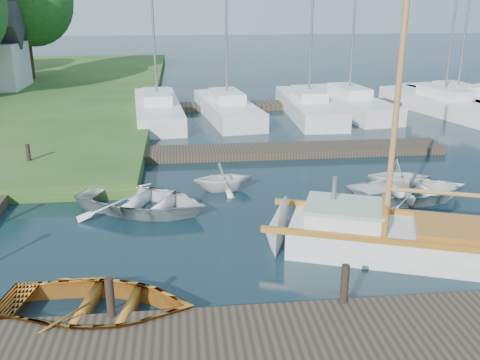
{
  "coord_description": "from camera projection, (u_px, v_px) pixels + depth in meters",
  "views": [
    {
      "loc": [
        -1.56,
        -13.93,
        5.99
      ],
      "look_at": [
        0.0,
        0.0,
        1.2
      ],
      "focal_mm": 40.0,
      "sensor_mm": 36.0,
      "label": 1
    }
  ],
  "objects": [
    {
      "name": "ground",
      "position": [
        240.0,
        220.0,
        15.2
      ],
      "size": [
        160.0,
        160.0,
        0.0
      ],
      "primitive_type": "plane",
      "color": "black",
      "rests_on": "ground"
    },
    {
      "name": "near_dock",
      "position": [
        277.0,
        344.0,
        9.51
      ],
      "size": [
        18.0,
        2.2,
        0.3
      ],
      "primitive_type": "cube",
      "color": "#30261D",
      "rests_on": "ground"
    },
    {
      "name": "far_dock",
      "position": [
        271.0,
        151.0,
        21.48
      ],
      "size": [
        14.0,
        1.6,
        0.3
      ],
      "primitive_type": "cube",
      "color": "#30261D",
      "rests_on": "ground"
    },
    {
      "name": "pontoon",
      "position": [
        379.0,
        103.0,
        31.25
      ],
      "size": [
        30.0,
        1.6,
        0.3
      ],
      "primitive_type": "cube",
      "color": "#30261D",
      "rests_on": "ground"
    },
    {
      "name": "mooring_post_1",
      "position": [
        110.0,
        297.0,
        9.96
      ],
      "size": [
        0.16,
        0.16,
        0.8
      ],
      "primitive_type": "cylinder",
      "color": "black",
      "rests_on": "near_dock"
    },
    {
      "name": "mooring_post_2",
      "position": [
        345.0,
        284.0,
        10.43
      ],
      "size": [
        0.16,
        0.16,
        0.8
      ],
      "primitive_type": "cylinder",
      "color": "black",
      "rests_on": "near_dock"
    },
    {
      "name": "mooring_post_5",
      "position": [
        28.0,
        155.0,
        18.94
      ],
      "size": [
        0.16,
        0.16,
        0.8
      ],
      "primitive_type": "cylinder",
      "color": "black",
      "rests_on": "left_dock"
    },
    {
      "name": "sailboat",
      "position": [
        399.0,
        241.0,
        13.07
      ],
      "size": [
        7.39,
        4.32,
        9.83
      ],
      "rotation": [
        0.0,
        0.0,
        -0.36
      ],
      "color": "silver",
      "rests_on": "ground"
    },
    {
      "name": "dinghy",
      "position": [
        97.0,
        301.0,
        10.41
      ],
      "size": [
        4.29,
        3.42,
        0.8
      ],
      "primitive_type": "imported",
      "rotation": [
        0.0,
        0.0,
        1.38
      ],
      "color": "#97491E",
      "rests_on": "ground"
    },
    {
      "name": "tender_a",
      "position": [
        142.0,
        198.0,
        15.71
      ],
      "size": [
        4.81,
        4.26,
        0.83
      ],
      "primitive_type": "imported",
      "rotation": [
        0.0,
        0.0,
        1.13
      ],
      "color": "silver",
      "rests_on": "ground"
    },
    {
      "name": "tender_b",
      "position": [
        223.0,
        175.0,
        17.39
      ],
      "size": [
        2.08,
        1.84,
        1.03
      ],
      "primitive_type": "imported",
      "rotation": [
        0.0,
        0.0,
        1.66
      ],
      "color": "silver",
      "rests_on": "ground"
    },
    {
      "name": "tender_c",
      "position": [
        410.0,
        188.0,
        16.6
      ],
      "size": [
        4.02,
        3.01,
        0.79
      ],
      "primitive_type": "imported",
      "rotation": [
        0.0,
        0.0,
        1.65
      ],
      "color": "silver",
      "rests_on": "ground"
    },
    {
      "name": "tender_d",
      "position": [
        400.0,
        173.0,
        17.51
      ],
      "size": [
        2.34,
        2.11,
        1.09
      ],
      "primitive_type": "imported",
      "rotation": [
        0.0,
        0.0,
        1.4
      ],
      "color": "silver",
      "rests_on": "ground"
    },
    {
      "name": "marina_boat_0",
      "position": [
        157.0,
        108.0,
        27.8
      ],
      "size": [
        2.94,
        8.99,
        10.44
      ],
      "rotation": [
        0.0,
        0.0,
        1.66
      ],
      "color": "silver",
      "rests_on": "ground"
    },
    {
      "name": "marina_boat_1",
      "position": [
        227.0,
        107.0,
        27.98
      ],
      "size": [
        3.26,
        7.99,
        11.26
      ],
      "rotation": [
        0.0,
        0.0,
        1.71
      ],
      "color": "silver",
      "rests_on": "ground"
    },
    {
      "name": "marina_boat_2",
      "position": [
        309.0,
        105.0,
        28.57
      ],
      "size": [
        2.35,
        8.59,
        11.32
      ],
      "rotation": [
        0.0,
        0.0,
        1.55
      ],
      "color": "silver",
      "rests_on": "ground"
    },
    {
      "name": "marina_boat_3",
      "position": [
        349.0,
        101.0,
        29.51
      ],
      "size": [
        3.33,
        8.67,
        11.72
      ],
      "rotation": [
        0.0,
        0.0,
        1.71
      ],
      "color": "silver",
      "rests_on": "ground"
    },
    {
      "name": "marina_boat_4",
      "position": [
        444.0,
        103.0,
        29.04
      ],
      "size": [
        4.38,
        8.95,
        9.97
      ],
      "rotation": [
        0.0,
        0.0,
        1.83
      ],
      "color": "silver",
      "rests_on": "ground"
    },
    {
      "name": "marina_boat_5",
      "position": [
        456.0,
        98.0,
        30.31
      ],
      "size": [
        3.89,
        8.31,
        11.46
      ],
      "rotation": [
        0.0,
        0.0,
        1.79
      ],
      "color": "silver",
      "rests_on": "ground"
    }
  ]
}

